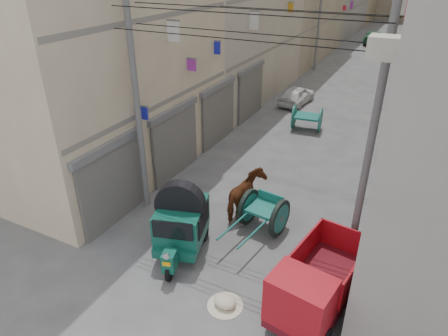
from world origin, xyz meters
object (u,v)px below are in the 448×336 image
Objects in this scene: second_cart at (307,118)px; distant_car_green at (374,37)px; horse at (246,196)px; distant_car_grey at (410,53)px; auto_rickshaw at (181,221)px; mini_truck at (313,292)px; feed_sack at (225,302)px; distant_car_white at (297,95)px; tonga_cart at (264,212)px.

distant_car_green is (-0.68, 26.20, -0.06)m from second_cart.
horse is 28.66m from distant_car_grey.
mini_truck reaches higher than auto_rickshaw.
distant_car_grey is at bearing 99.64° from mini_truck.
auto_rickshaw is 4.53× the size of feed_sack.
feed_sack is at bearing -89.39° from second_cart.
mini_truck reaches higher than distant_car_white.
tonga_cart is at bearing 91.22° from distant_car_green.
feed_sack is 0.18× the size of distant_car_white.
mini_truck reaches higher than tonga_cart.
tonga_cart is 13.14m from distant_car_white.
auto_rickshaw is at bearing 88.31° from distant_car_green.
feed_sack is at bearing 91.53° from distant_car_green.
tonga_cart is at bearing 153.25° from horse.
auto_rickshaw is 0.62× the size of distant_car_green.
feed_sack is (0.40, -3.56, -0.50)m from tonga_cart.
horse is 0.56× the size of distant_car_grey.
feed_sack is (2.18, -1.42, -0.92)m from auto_rickshaw.
auto_rickshaw is 37.32m from distant_car_green.
second_cart is 0.85× the size of horse.
mini_truck is (2.45, -2.93, 0.22)m from tonga_cart.
distant_car_grey is 0.77× the size of distant_car_green.
horse is 34.76m from distant_car_green.
auto_rickshaw is at bearing -102.01° from distant_car_grey.
tonga_cart is 29.02m from distant_car_grey.
distant_car_white is 16.92m from distant_car_grey.
auto_rickshaw is 11.13m from second_cart.
distant_car_grey is 7.41m from distant_car_green.
second_cart is at bearing 116.14° from mini_truck.
tonga_cart is at bearing -89.02° from second_cart.
second_cart is 8.55m from horse.
distant_car_green is (-0.11, 37.31, -0.44)m from auto_rickshaw.
second_cart is at bearing 120.74° from distant_car_white.
distant_car_green is at bearing 93.39° from feed_sack.
auto_rickshaw is at bearing 146.94° from feed_sack.
tonga_cart is 0.89× the size of distant_car_white.
distant_car_white is (-1.76, 3.83, -0.13)m from second_cart.
tonga_cart reaches higher than distant_car_white.
distant_car_grey reaches higher than feed_sack.
distant_car_white is at bearing -79.65° from horse.
tonga_cart is 0.85× the size of mini_truck.
auto_rickshaw is 2.75m from horse.
distant_car_grey is at bearing -101.43° from distant_car_white.
horse is at bearing -94.21° from second_cart.
distant_car_grey is at bearing 86.99° from feed_sack.
second_cart is at bearing -86.92° from horse.
tonga_cart is at bearing 96.41° from feed_sack.
auto_rickshaw is at bearing -99.66° from second_cart.
distant_car_white is (-1.19, 14.94, -0.51)m from auto_rickshaw.
distant_car_green is at bearing -86.72° from distant_car_white.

